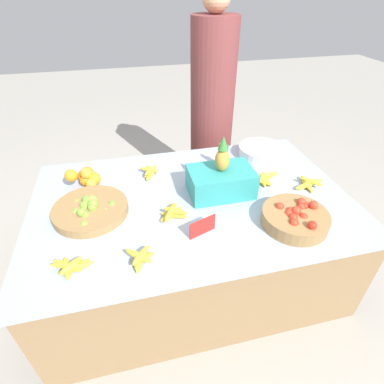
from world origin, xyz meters
The scene contains 16 objects.
ground_plane centered at (0.00, 0.00, 0.00)m, with size 12.00×12.00×0.00m, color #A39E93.
market_table centered at (0.00, 0.00, 0.32)m, with size 1.84×1.19×0.63m.
lime_bowl centered at (-0.57, 0.00, 0.66)m, with size 0.40×0.40×0.09m.
tomato_basket centered at (0.47, -0.34, 0.67)m, with size 0.34×0.34×0.11m.
orange_pile centered at (-0.60, 0.31, 0.68)m, with size 0.20×0.19×0.13m.
metal_bowl centered at (0.61, 0.39, 0.67)m, with size 0.32×0.32×0.07m.
price_sign centered at (-0.02, -0.30, 0.68)m, with size 0.15×0.06×0.10m.
produce_crate centered at (0.18, 0.03, 0.72)m, with size 0.37×0.24×0.37m.
veg_bundle centered at (0.28, 0.31, 0.72)m, with size 0.06×0.06×0.17m.
banana_bunch_middle_right centered at (-0.14, -0.13, 0.66)m, with size 0.16×0.19×0.06m.
banana_bunch_front_right centered at (-0.64, -0.38, 0.65)m, with size 0.19×0.14×0.06m.
banana_bunch_front_left centered at (-0.20, 0.32, 0.65)m, with size 0.13×0.18×0.05m.
banana_bunch_middle_left centered at (0.49, 0.07, 0.66)m, with size 0.17×0.15×0.06m.
banana_bunch_front_center centered at (-0.34, -0.41, 0.66)m, with size 0.14×0.14×0.06m.
banana_bunch_back_center centered at (0.73, -0.04, 0.65)m, with size 0.20×0.18×0.05m.
vendor_person centered at (0.39, 0.92, 0.77)m, with size 0.35×0.35×1.67m.
Camera 1 is at (-0.32, -1.36, 1.69)m, focal length 28.00 mm.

